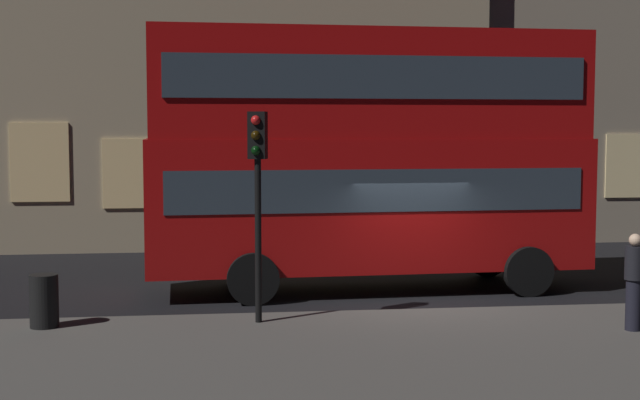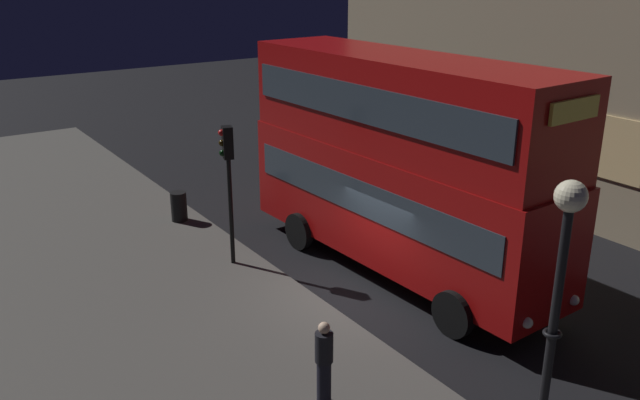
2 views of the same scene
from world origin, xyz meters
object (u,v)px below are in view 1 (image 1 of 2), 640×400
(double_decker_bus, at_px, (367,148))
(pedestrian, at_px, (634,281))
(traffic_light_near_kerb, at_px, (258,171))
(litter_bin, at_px, (44,301))

(double_decker_bus, xyz_separation_m, pedestrian, (3.86, -5.01, -2.21))
(double_decker_bus, xyz_separation_m, traffic_light_near_kerb, (-2.64, -3.58, -0.33))
(pedestrian, bearing_deg, litter_bin, 77.92)
(double_decker_bus, bearing_deg, pedestrian, -54.65)
(traffic_light_near_kerb, relative_size, pedestrian, 2.25)
(traffic_light_near_kerb, bearing_deg, litter_bin, -165.03)
(double_decker_bus, height_order, traffic_light_near_kerb, double_decker_bus)
(traffic_light_near_kerb, relative_size, litter_bin, 4.05)
(double_decker_bus, relative_size, traffic_light_near_kerb, 2.60)
(double_decker_bus, distance_m, traffic_light_near_kerb, 4.46)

